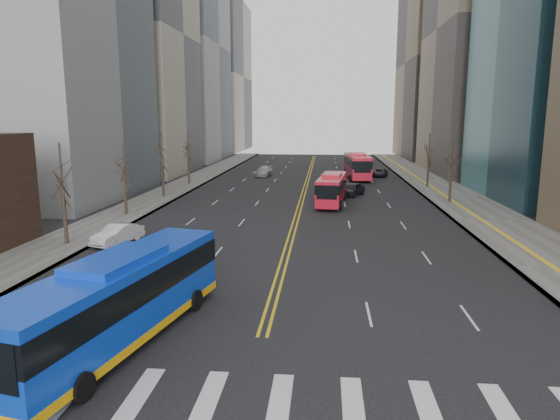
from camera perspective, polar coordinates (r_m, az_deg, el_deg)
name	(u,v)px	position (r m, az deg, el deg)	size (l,w,h in m)	color
ground	(243,405)	(17.31, -4.29, -21.30)	(220.00, 220.00, 0.00)	black
sidewalk_right	(452,195)	(62.02, 19.07, 1.59)	(7.00, 130.00, 0.15)	slate
sidewalk_left	(170,192)	(63.11, -12.46, 2.07)	(5.00, 130.00, 0.15)	slate
crosswalk	(243,404)	(17.31, -4.29, -21.28)	(26.70, 4.00, 0.01)	silver
centerline	(306,183)	(70.13, 3.05, 3.08)	(0.55, 100.00, 0.01)	gold
office_towers	(312,22)	(84.34, 3.67, 20.65)	(83.00, 134.00, 58.00)	gray
street_trees	(227,161)	(50.17, -6.05, 5.64)	(35.20, 47.20, 7.60)	black
blue_bus	(119,298)	(21.47, -17.91, -9.53)	(5.26, 13.08, 3.71)	blue
red_bus_near	(332,187)	(53.24, 5.94, 2.64)	(3.48, 10.51, 3.29)	red
red_bus_far	(357,164)	(76.39, 8.82, 5.19)	(3.60, 12.37, 3.85)	red
car_white	(117,234)	(38.33, -18.09, -2.65)	(1.52, 4.35, 1.43)	silver
car_dark_mid	(353,189)	(59.43, 8.29, 2.36)	(1.80, 4.46, 1.52)	black
car_silver	(264,172)	(78.30, -1.88, 4.42)	(2.10, 5.16, 1.50)	#98989D
car_dark_far	(380,173)	(79.46, 11.36, 4.21)	(2.04, 4.41, 1.23)	black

